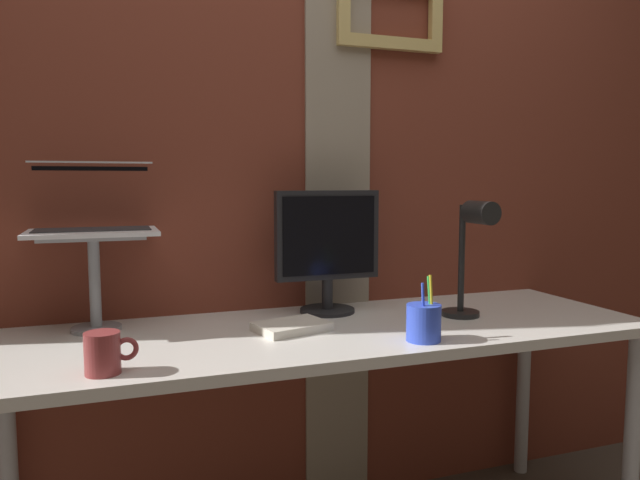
# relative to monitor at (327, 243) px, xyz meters

# --- Properties ---
(brick_wall_back) EXTENTS (3.47, 0.16, 2.66)m
(brick_wall_back) POSITION_rel_monitor_xyz_m (-0.09, 0.18, 0.38)
(brick_wall_back) COLOR brown
(brick_wall_back) RESTS_ON ground_plane
(desk) EXTENTS (1.93, 0.64, 0.72)m
(desk) POSITION_rel_monitor_xyz_m (-0.06, -0.20, -0.30)
(desk) COLOR silver
(desk) RESTS_ON ground_plane
(monitor) EXTENTS (0.35, 0.18, 0.40)m
(monitor) POSITION_rel_monitor_xyz_m (0.00, 0.00, 0.00)
(monitor) COLOR black
(monitor) RESTS_ON desk
(laptop_stand) EXTENTS (0.28, 0.22, 0.28)m
(laptop_stand) POSITION_rel_monitor_xyz_m (-0.71, 0.00, -0.04)
(laptop_stand) COLOR gray
(laptop_stand) RESTS_ON desk
(laptop) EXTENTS (0.36, 0.28, 0.21)m
(laptop) POSITION_rel_monitor_xyz_m (-0.71, 0.07, 0.10)
(laptop) COLOR white
(laptop) RESTS_ON laptop_stand
(desk_lamp) EXTENTS (0.12, 0.20, 0.37)m
(desk_lamp) POSITION_rel_monitor_xyz_m (0.38, -0.25, 0.00)
(desk_lamp) COLOR black
(desk_lamp) RESTS_ON desk
(pen_cup) EXTENTS (0.09, 0.09, 0.18)m
(pen_cup) POSITION_rel_monitor_xyz_m (0.12, -0.41, -0.18)
(pen_cup) COLOR blue
(pen_cup) RESTS_ON desk
(coffee_mug) EXTENTS (0.12, 0.08, 0.10)m
(coffee_mug) POSITION_rel_monitor_xyz_m (-0.69, -0.41, -0.18)
(coffee_mug) COLOR maroon
(coffee_mug) RESTS_ON desk
(paper_clutter_stack) EXTENTS (0.23, 0.19, 0.02)m
(paper_clutter_stack) POSITION_rel_monitor_xyz_m (-0.18, -0.20, -0.22)
(paper_clutter_stack) COLOR silver
(paper_clutter_stack) RESTS_ON desk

